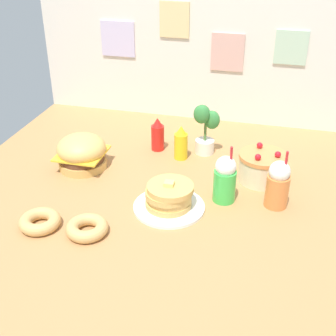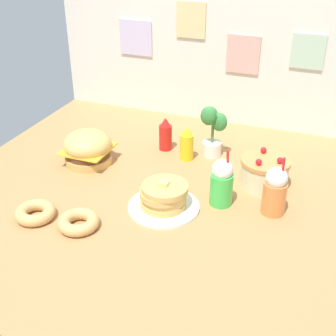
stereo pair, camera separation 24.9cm
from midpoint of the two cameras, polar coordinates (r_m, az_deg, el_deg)
The scene contains 12 objects.
ground_plane at distance 2.46m, azimuth 1.99°, elevation -3.51°, with size 2.35×2.16×0.02m, color #B27F4C.
back_wall at distance 3.22m, azimuth 8.60°, elevation 13.52°, with size 2.35×0.04×0.91m.
burger at distance 2.73m, azimuth -7.49°, elevation 2.44°, with size 0.29×0.29×0.21m.
pancake_stack at distance 2.31m, azimuth 2.54°, elevation -3.88°, with size 0.37×0.37×0.16m.
layer_cake at distance 2.57m, azimuth 14.73°, elevation -0.60°, with size 0.27×0.27×0.20m.
ketchup_bottle at distance 2.87m, azimuth 2.17°, elevation 4.13°, with size 0.08×0.08×0.22m.
mustard_bottle at distance 2.76m, azimuth 5.01°, elevation 2.91°, with size 0.08×0.08×0.22m.
cream_soda_cup at distance 2.34m, azimuth 9.78°, elevation -1.88°, with size 0.12×0.12×0.32m.
orange_float_cup at distance 2.33m, azimuth 16.26°, elevation -2.87°, with size 0.12×0.12×0.32m.
donut_pink_glaze at distance 2.31m, azimuth -13.38°, elevation -5.53°, with size 0.20×0.20×0.06m.
donut_chocolate at distance 2.21m, azimuth -8.01°, elevation -6.79°, with size 0.20×0.20×0.06m.
potted_plant at distance 2.79m, azimuth 8.14°, elevation 4.81°, with size 0.16×0.12×0.33m.
Camera 2 is at (0.78, -1.92, 1.33)m, focal length 48.66 mm.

